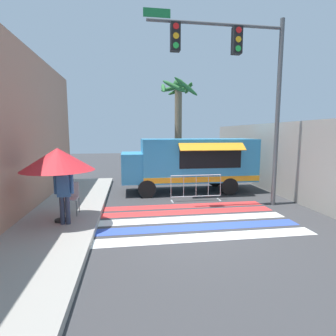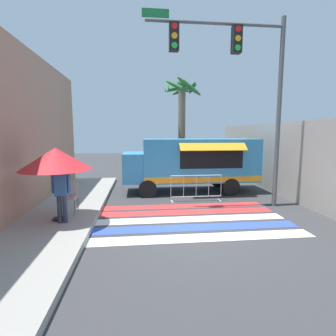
{
  "view_description": "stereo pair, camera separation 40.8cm",
  "coord_description": "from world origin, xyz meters",
  "px_view_note": "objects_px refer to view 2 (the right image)",
  "views": [
    {
      "loc": [
        -1.85,
        -7.24,
        2.72
      ],
      "look_at": [
        -0.31,
        2.98,
        1.36
      ],
      "focal_mm": 28.0,
      "sensor_mm": 36.0,
      "label": 1
    },
    {
      "loc": [
        -1.45,
        -7.3,
        2.72
      ],
      "look_at": [
        -0.31,
        2.98,
        1.36
      ],
      "focal_mm": 28.0,
      "sensor_mm": 36.0,
      "label": 2
    }
  ],
  "objects_px": {
    "traffic_signal_pole": "(239,70)",
    "barricade_front": "(196,188)",
    "folding_chair": "(69,194)",
    "food_truck": "(189,161)",
    "palm_tree": "(181,113)",
    "patio_umbrella": "(56,159)",
    "vendor_person": "(61,190)"
  },
  "relations": [
    {
      "from": "patio_umbrella",
      "to": "vendor_person",
      "type": "height_order",
      "value": "patio_umbrella"
    },
    {
      "from": "traffic_signal_pole",
      "to": "patio_umbrella",
      "type": "distance_m",
      "value": 6.72
    },
    {
      "from": "traffic_signal_pole",
      "to": "barricade_front",
      "type": "distance_m",
      "value": 4.66
    },
    {
      "from": "vendor_person",
      "to": "barricade_front",
      "type": "distance_m",
      "value": 5.22
    },
    {
      "from": "folding_chair",
      "to": "barricade_front",
      "type": "xyz_separation_m",
      "value": [
        4.53,
        1.59,
        -0.25
      ]
    },
    {
      "from": "food_truck",
      "to": "palm_tree",
      "type": "distance_m",
      "value": 4.14
    },
    {
      "from": "food_truck",
      "to": "folding_chair",
      "type": "height_order",
      "value": "food_truck"
    },
    {
      "from": "barricade_front",
      "to": "patio_umbrella",
      "type": "bearing_deg",
      "value": -153.51
    },
    {
      "from": "vendor_person",
      "to": "barricade_front",
      "type": "bearing_deg",
      "value": 20.48
    },
    {
      "from": "folding_chair",
      "to": "barricade_front",
      "type": "height_order",
      "value": "folding_chair"
    },
    {
      "from": "food_truck",
      "to": "barricade_front",
      "type": "distance_m",
      "value": 2.03
    },
    {
      "from": "traffic_signal_pole",
      "to": "palm_tree",
      "type": "xyz_separation_m",
      "value": [
        -1.04,
        6.14,
        -1.01
      ]
    },
    {
      "from": "palm_tree",
      "to": "patio_umbrella",
      "type": "bearing_deg",
      "value": -123.12
    },
    {
      "from": "patio_umbrella",
      "to": "folding_chair",
      "type": "height_order",
      "value": "patio_umbrella"
    },
    {
      "from": "barricade_front",
      "to": "palm_tree",
      "type": "relative_size",
      "value": 0.36
    },
    {
      "from": "food_truck",
      "to": "patio_umbrella",
      "type": "relative_size",
      "value": 2.85
    },
    {
      "from": "folding_chair",
      "to": "barricade_front",
      "type": "distance_m",
      "value": 4.81
    },
    {
      "from": "patio_umbrella",
      "to": "palm_tree",
      "type": "distance_m",
      "value": 9.12
    },
    {
      "from": "traffic_signal_pole",
      "to": "barricade_front",
      "type": "bearing_deg",
      "value": 140.97
    },
    {
      "from": "barricade_front",
      "to": "traffic_signal_pole",
      "type": "bearing_deg",
      "value": -39.03
    },
    {
      "from": "folding_chair",
      "to": "patio_umbrella",
      "type": "bearing_deg",
      "value": -93.0
    },
    {
      "from": "traffic_signal_pole",
      "to": "barricade_front",
      "type": "height_order",
      "value": "traffic_signal_pole"
    },
    {
      "from": "barricade_front",
      "to": "food_truck",
      "type": "bearing_deg",
      "value": 88.4
    },
    {
      "from": "folding_chair",
      "to": "palm_tree",
      "type": "distance_m",
      "value": 8.8
    },
    {
      "from": "patio_umbrella",
      "to": "traffic_signal_pole",
      "type": "bearing_deg",
      "value": 12.61
    },
    {
      "from": "food_truck",
      "to": "traffic_signal_pole",
      "type": "height_order",
      "value": "traffic_signal_pole"
    },
    {
      "from": "patio_umbrella",
      "to": "barricade_front",
      "type": "bearing_deg",
      "value": 26.49
    },
    {
      "from": "food_truck",
      "to": "vendor_person",
      "type": "xyz_separation_m",
      "value": [
        -4.53,
        -4.4,
        -0.3
      ]
    },
    {
      "from": "barricade_front",
      "to": "palm_tree",
      "type": "bearing_deg",
      "value": 87.75
    },
    {
      "from": "traffic_signal_pole",
      "to": "folding_chair",
      "type": "bearing_deg",
      "value": -174.23
    },
    {
      "from": "barricade_front",
      "to": "palm_tree",
      "type": "height_order",
      "value": "palm_tree"
    },
    {
      "from": "vendor_person",
      "to": "palm_tree",
      "type": "relative_size",
      "value": 0.29
    }
  ]
}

